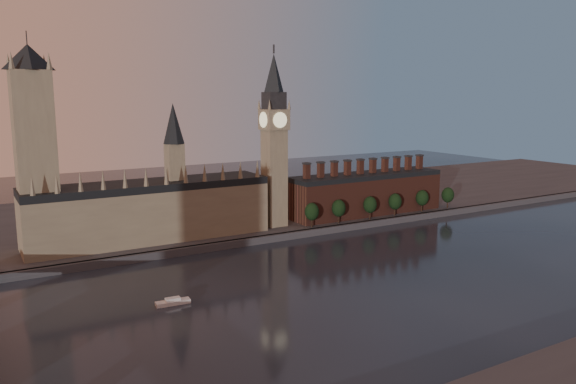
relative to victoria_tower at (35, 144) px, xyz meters
name	(u,v)px	position (x,y,z in m)	size (l,w,h in m)	color
ground	(377,287)	(120.00, -115.00, -59.09)	(900.00, 900.00, 0.00)	black
north_bank	(215,211)	(120.00, 63.04, -57.09)	(900.00, 182.00, 4.00)	#414246
palace_of_westminster	(151,208)	(55.59, -0.09, -37.46)	(130.00, 30.30, 74.00)	gray
victoria_tower	(35,144)	(0.00, 0.00, 0.00)	(24.00, 24.00, 108.00)	gray
big_ben	(274,138)	(130.00, -5.00, -2.26)	(15.00, 15.00, 107.00)	gray
chimney_block	(366,193)	(200.00, -5.00, -41.27)	(110.00, 25.00, 37.00)	#552A20
embankment_tree_0	(312,212)	(146.93, -20.61, -45.62)	(8.60, 8.60, 14.88)	black
embankment_tree_1	(339,208)	(166.88, -20.25, -45.62)	(8.60, 8.60, 14.88)	black
embankment_tree_2	(370,205)	(190.57, -21.29, -45.62)	(8.60, 8.60, 14.88)	black
embankment_tree_3	(395,202)	(211.48, -21.17, -45.62)	(8.60, 8.60, 14.88)	black
embankment_tree_4	(422,198)	(236.24, -20.31, -45.62)	(8.60, 8.60, 14.88)	black
embankment_tree_5	(448,195)	(259.54, -21.17, -45.62)	(8.60, 8.60, 14.88)	black
river_boat	(173,302)	(36.37, -89.83, -58.04)	(13.88, 4.87, 2.73)	silver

